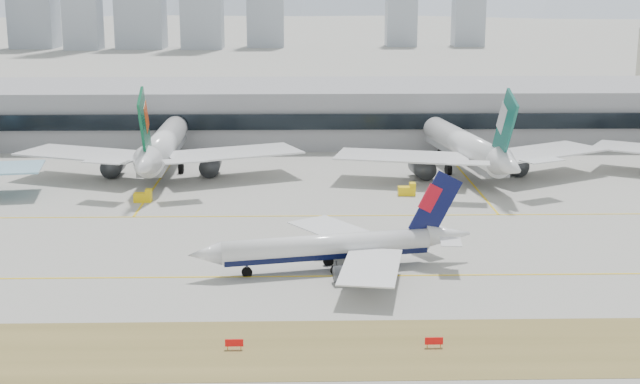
{
  "coord_description": "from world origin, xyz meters",
  "views": [
    {
      "loc": [
        -3.36,
        -131.72,
        43.25
      ],
      "look_at": [
        0.2,
        18.0,
        7.5
      ],
      "focal_mm": 50.0,
      "sensor_mm": 36.0,
      "label": 1
    }
  ],
  "objects_px": {
    "terminal": "(311,111)",
    "taxiing_airliner": "(337,247)",
    "widebody_eva": "(162,148)",
    "widebody_cathay": "(467,149)"
  },
  "relations": [
    {
      "from": "taxiing_airliner",
      "to": "widebody_cathay",
      "type": "xyz_separation_m",
      "value": [
        32.37,
        67.18,
        2.47
      ]
    },
    {
      "from": "taxiing_airliner",
      "to": "terminal",
      "type": "height_order",
      "value": "terminal"
    },
    {
      "from": "widebody_eva",
      "to": "terminal",
      "type": "distance_m",
      "value": 58.43
    },
    {
      "from": "taxiing_airliner",
      "to": "terminal",
      "type": "relative_size",
      "value": 0.16
    },
    {
      "from": "taxiing_airliner",
      "to": "widebody_eva",
      "type": "distance_m",
      "value": 78.6
    },
    {
      "from": "widebody_eva",
      "to": "terminal",
      "type": "xyz_separation_m",
      "value": [
        34.46,
        47.16,
        1.36
      ]
    },
    {
      "from": "terminal",
      "to": "taxiing_airliner",
      "type": "bearing_deg",
      "value": -88.88
    },
    {
      "from": "widebody_eva",
      "to": "widebody_cathay",
      "type": "relative_size",
      "value": 1.02
    },
    {
      "from": "widebody_eva",
      "to": "widebody_cathay",
      "type": "xyz_separation_m",
      "value": [
        69.1,
        -2.27,
        -0.08
      ]
    },
    {
      "from": "taxiing_airliner",
      "to": "widebody_eva",
      "type": "height_order",
      "value": "widebody_eva"
    }
  ]
}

